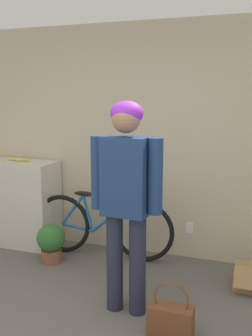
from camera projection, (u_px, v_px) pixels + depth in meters
The scene contains 7 objects.
wall_back at pixel (144, 141), 4.43m from camera, with size 8.00×0.07×2.60m.
side_shelf at pixel (14, 202), 4.84m from camera, with size 1.07×0.47×1.03m.
person at pixel (126, 188), 3.16m from camera, with size 0.61×0.27×1.77m.
bicycle at pixel (101, 226), 4.42m from camera, with size 1.65×0.46×0.76m.
banana at pixel (19, 159), 4.73m from camera, with size 0.32×0.09×0.04m.
handbag at pixel (171, 319), 2.99m from camera, with size 0.34×0.16×0.43m.
potted_plant at pixel (51, 241), 4.29m from camera, with size 0.31×0.31×0.43m.
Camera 1 is at (1.30, -1.80, 1.80)m, focal length 42.00 mm.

